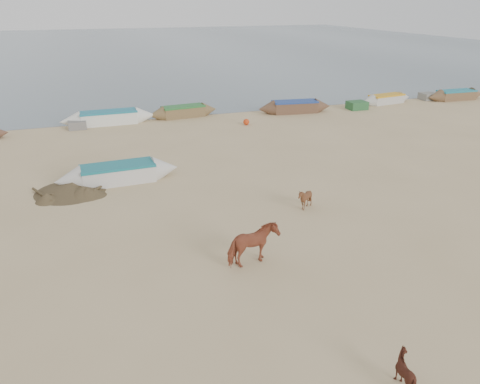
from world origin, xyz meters
name	(u,v)px	position (x,y,z in m)	size (l,w,h in m)	color
ground	(278,260)	(0.00, 0.00, 0.00)	(140.00, 140.00, 0.00)	tan
sea	(103,47)	(0.00, 82.00, 0.01)	(160.00, 160.00, 0.00)	slate
cow_adult	(253,245)	(-0.93, 0.04, 0.74)	(0.80, 1.76, 1.48)	#984B32
calf_front	(305,199)	(2.80, 3.57, 0.48)	(0.78, 0.87, 0.96)	#56301B
calf_right	(410,373)	(0.55, -6.28, 0.42)	(0.83, 0.71, 0.83)	#5C2B1E
near_canoe	(118,173)	(-4.43, 9.49, 0.45)	(5.99, 1.38, 0.91)	beige
debris_pile	(70,188)	(-6.73, 8.95, 0.21)	(3.27, 3.27, 0.43)	brown
waterline_canoes	(160,116)	(-0.24, 20.93, 0.43)	(58.68, 3.55, 0.96)	brown
beach_clutter	(233,116)	(4.95, 19.75, 0.30)	(45.50, 4.86, 0.64)	#295C2D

